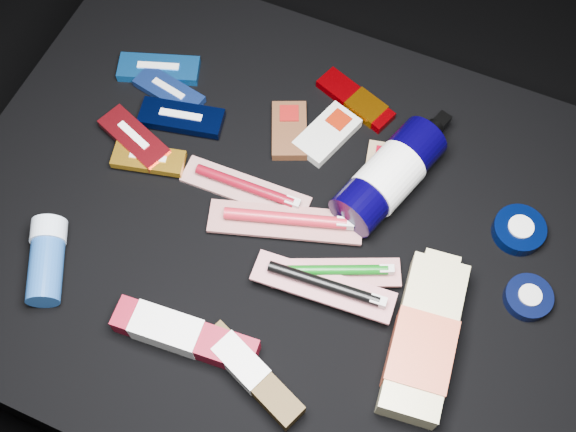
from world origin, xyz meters
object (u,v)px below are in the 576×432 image
at_px(lotion_bottle, 389,176).
at_px(bodywash_bottle, 423,341).
at_px(deodorant_stick, 47,259).
at_px(toothpaste_carton_red, 179,334).

height_order(lotion_bottle, bodywash_bottle, lotion_bottle).
height_order(deodorant_stick, toothpaste_carton_red, deodorant_stick).
bearing_deg(deodorant_stick, lotion_bottle, 11.12).
bearing_deg(lotion_bottle, deodorant_stick, -124.19).
distance_m(lotion_bottle, toothpaste_carton_red, 0.38).
relative_size(lotion_bottle, bodywash_bottle, 1.01).
distance_m(lotion_bottle, bodywash_bottle, 0.25).
xyz_separation_m(bodywash_bottle, deodorant_stick, (-0.53, -0.10, 0.00)).
height_order(lotion_bottle, deodorant_stick, lotion_bottle).
xyz_separation_m(bodywash_bottle, toothpaste_carton_red, (-0.31, -0.12, -0.00)).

